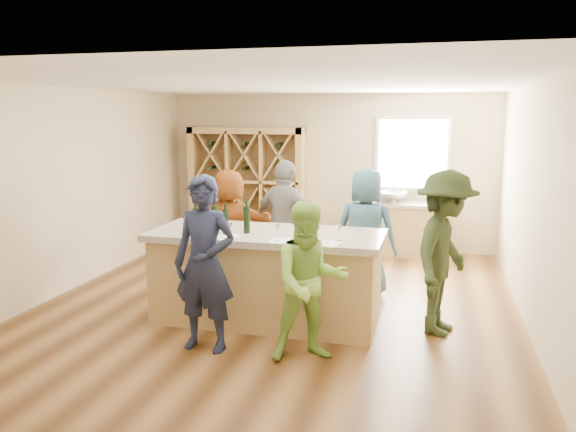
% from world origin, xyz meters
% --- Properties ---
extents(floor, '(6.00, 7.00, 0.10)m').
position_xyz_m(floor, '(0.00, 0.00, -0.05)').
color(floor, brown).
rests_on(floor, ground).
extents(ceiling, '(6.00, 7.00, 0.10)m').
position_xyz_m(ceiling, '(0.00, 0.00, 2.85)').
color(ceiling, white).
rests_on(ceiling, ground).
extents(wall_back, '(6.00, 0.10, 2.80)m').
position_xyz_m(wall_back, '(0.00, 3.55, 1.40)').
color(wall_back, '#C7B590').
rests_on(wall_back, ground).
extents(wall_front, '(6.00, 0.10, 2.80)m').
position_xyz_m(wall_front, '(0.00, -3.55, 1.40)').
color(wall_front, '#C7B590').
rests_on(wall_front, ground).
extents(wall_left, '(0.10, 7.00, 2.80)m').
position_xyz_m(wall_left, '(-3.05, 0.00, 1.40)').
color(wall_left, '#C7B590').
rests_on(wall_left, ground).
extents(wall_right, '(0.10, 7.00, 2.80)m').
position_xyz_m(wall_right, '(3.05, 0.00, 1.40)').
color(wall_right, '#C7B590').
rests_on(wall_right, ground).
extents(window_frame, '(1.30, 0.06, 1.30)m').
position_xyz_m(window_frame, '(1.50, 3.47, 1.75)').
color(window_frame, white).
rests_on(window_frame, wall_back).
extents(window_pane, '(1.18, 0.01, 1.18)m').
position_xyz_m(window_pane, '(1.50, 3.44, 1.75)').
color(window_pane, white).
rests_on(window_pane, wall_back).
extents(wine_rack, '(2.20, 0.45, 2.20)m').
position_xyz_m(wine_rack, '(-1.50, 3.27, 1.10)').
color(wine_rack, tan).
rests_on(wine_rack, floor).
extents(back_counter_base, '(1.60, 0.58, 0.86)m').
position_xyz_m(back_counter_base, '(1.40, 3.20, 0.43)').
color(back_counter_base, tan).
rests_on(back_counter_base, floor).
extents(back_counter_top, '(1.70, 0.62, 0.06)m').
position_xyz_m(back_counter_top, '(1.40, 3.20, 0.89)').
color(back_counter_top, '#A99C8A').
rests_on(back_counter_top, back_counter_base).
extents(sink, '(0.54, 0.54, 0.19)m').
position_xyz_m(sink, '(1.20, 3.20, 1.01)').
color(sink, silver).
rests_on(sink, back_counter_top).
extents(faucet, '(0.02, 0.02, 0.30)m').
position_xyz_m(faucet, '(1.20, 3.38, 1.07)').
color(faucet, silver).
rests_on(faucet, back_counter_top).
extents(tasting_counter_base, '(2.60, 1.00, 1.00)m').
position_xyz_m(tasting_counter_base, '(0.02, -0.49, 0.50)').
color(tasting_counter_base, tan).
rests_on(tasting_counter_base, floor).
extents(tasting_counter_top, '(2.72, 1.12, 0.08)m').
position_xyz_m(tasting_counter_top, '(0.02, -0.49, 1.04)').
color(tasting_counter_top, '#A99C8A').
rests_on(tasting_counter_top, tasting_counter_base).
extents(wine_bottle_a, '(0.08, 0.08, 0.27)m').
position_xyz_m(wine_bottle_a, '(-0.78, -0.69, 1.22)').
color(wine_bottle_a, black).
rests_on(wine_bottle_a, tasting_counter_top).
extents(wine_bottle_b, '(0.10, 0.10, 0.31)m').
position_xyz_m(wine_bottle_b, '(-0.63, -0.77, 1.23)').
color(wine_bottle_b, black).
rests_on(wine_bottle_b, tasting_counter_top).
extents(wine_bottle_c, '(0.09, 0.09, 0.30)m').
position_xyz_m(wine_bottle_c, '(-0.58, -0.61, 1.23)').
color(wine_bottle_c, black).
rests_on(wine_bottle_c, tasting_counter_top).
extents(wine_bottle_d, '(0.08, 0.08, 0.29)m').
position_xyz_m(wine_bottle_d, '(-0.39, -0.74, 1.22)').
color(wine_bottle_d, black).
rests_on(wine_bottle_d, tasting_counter_top).
extents(wine_bottle_e, '(0.09, 0.09, 0.31)m').
position_xyz_m(wine_bottle_e, '(-0.18, -0.61, 1.24)').
color(wine_bottle_e, black).
rests_on(wine_bottle_e, tasting_counter_top).
extents(wine_glass_a, '(0.08, 0.08, 0.18)m').
position_xyz_m(wine_glass_a, '(-0.26, -0.93, 1.17)').
color(wine_glass_a, white).
rests_on(wine_glass_a, tasting_counter_top).
extents(wine_glass_b, '(0.08, 0.08, 0.19)m').
position_xyz_m(wine_glass_b, '(0.27, -0.93, 1.17)').
color(wine_glass_b, white).
rests_on(wine_glass_b, tasting_counter_top).
extents(wine_glass_c, '(0.08, 0.08, 0.18)m').
position_xyz_m(wine_glass_c, '(0.71, -0.92, 1.17)').
color(wine_glass_c, white).
rests_on(wine_glass_c, tasting_counter_top).
extents(wine_glass_d, '(0.07, 0.07, 0.17)m').
position_xyz_m(wine_glass_d, '(0.48, -0.63, 1.17)').
color(wine_glass_d, white).
rests_on(wine_glass_d, tasting_counter_top).
extents(wine_glass_e, '(0.07, 0.07, 0.16)m').
position_xyz_m(wine_glass_e, '(0.92, -0.75, 1.16)').
color(wine_glass_e, white).
rests_on(wine_glass_e, tasting_counter_top).
extents(tasting_menu_a, '(0.35, 0.39, 0.00)m').
position_xyz_m(tasting_menu_a, '(-0.35, -0.85, 1.08)').
color(tasting_menu_a, white).
rests_on(tasting_menu_a, tasting_counter_top).
extents(tasting_menu_b, '(0.25, 0.31, 0.00)m').
position_xyz_m(tasting_menu_b, '(0.30, -0.91, 1.08)').
color(tasting_menu_b, white).
rests_on(tasting_menu_b, tasting_counter_top).
extents(tasting_menu_c, '(0.28, 0.34, 0.00)m').
position_xyz_m(tasting_menu_c, '(0.84, -0.91, 1.08)').
color(tasting_menu_c, white).
rests_on(tasting_menu_c, tasting_counter_top).
extents(person_near_left, '(0.69, 0.52, 1.84)m').
position_xyz_m(person_near_left, '(-0.35, -1.45, 0.92)').
color(person_near_left, '#191E38').
rests_on(person_near_left, floor).
extents(person_near_right, '(0.89, 0.72, 1.61)m').
position_xyz_m(person_near_right, '(0.75, -1.42, 0.80)').
color(person_near_right, '#8CC64C').
rests_on(person_near_right, floor).
extents(person_server, '(0.87, 1.30, 1.84)m').
position_xyz_m(person_server, '(2.04, -0.36, 0.92)').
color(person_server, '#263319').
rests_on(person_server, floor).
extents(person_far_mid, '(1.19, 0.90, 1.82)m').
position_xyz_m(person_far_mid, '(-0.09, 0.79, 0.91)').
color(person_far_mid, slate).
rests_on(person_far_mid, floor).
extents(person_far_right, '(0.92, 0.66, 1.73)m').
position_xyz_m(person_far_right, '(1.03, 0.80, 0.87)').
color(person_far_right, '#335972').
rests_on(person_far_right, floor).
extents(person_far_left, '(1.62, 0.76, 1.68)m').
position_xyz_m(person_far_left, '(-0.96, 0.88, 0.84)').
color(person_far_left, '#994C19').
rests_on(person_far_left, floor).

